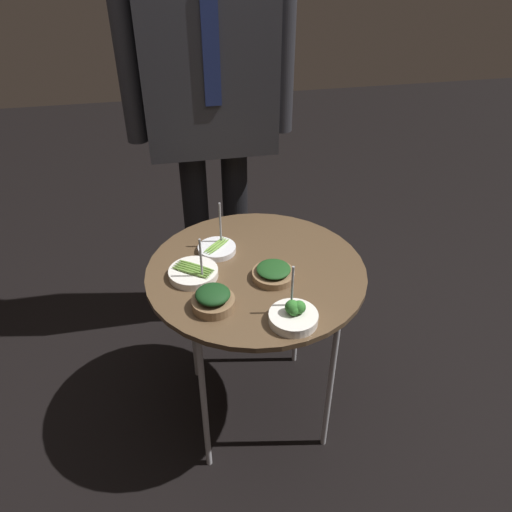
% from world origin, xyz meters
% --- Properties ---
extents(ground_plane, '(8.00, 8.00, 0.00)m').
position_xyz_m(ground_plane, '(0.00, 0.00, 0.00)').
color(ground_plane, black).
extents(serving_cart, '(0.71, 0.71, 0.68)m').
position_xyz_m(serving_cart, '(0.00, 0.00, 0.64)').
color(serving_cart, brown).
rests_on(serving_cart, ground_plane).
extents(bowl_asparagus_back_right, '(0.13, 0.13, 0.17)m').
position_xyz_m(bowl_asparagus_back_right, '(-0.11, 0.12, 0.69)').
color(bowl_asparagus_back_right, silver).
rests_on(bowl_asparagus_back_right, serving_cart).
extents(bowl_spinach_mid_left, '(0.13, 0.13, 0.05)m').
position_xyz_m(bowl_spinach_mid_left, '(0.04, -0.06, 0.70)').
color(bowl_spinach_mid_left, brown).
rests_on(bowl_spinach_mid_left, serving_cart).
extents(bowl_asparagus_front_right, '(0.16, 0.16, 0.16)m').
position_xyz_m(bowl_asparagus_front_right, '(-0.20, -0.00, 0.70)').
color(bowl_asparagus_front_right, silver).
rests_on(bowl_asparagus_front_right, serving_cart).
extents(bowl_spinach_mid_right, '(0.13, 0.13, 0.07)m').
position_xyz_m(bowl_spinach_mid_right, '(-0.16, -0.16, 0.71)').
color(bowl_spinach_mid_right, brown).
rests_on(bowl_spinach_mid_right, serving_cart).
extents(bowl_broccoli_front_center, '(0.14, 0.14, 0.16)m').
position_xyz_m(bowl_broccoli_front_center, '(0.05, -0.26, 0.70)').
color(bowl_broccoli_front_center, silver).
rests_on(bowl_broccoli_front_center, serving_cart).
extents(waiter_figure, '(0.64, 0.24, 1.73)m').
position_xyz_m(waiter_figure, '(-0.06, 0.59, 1.10)').
color(waiter_figure, black).
rests_on(waiter_figure, ground_plane).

